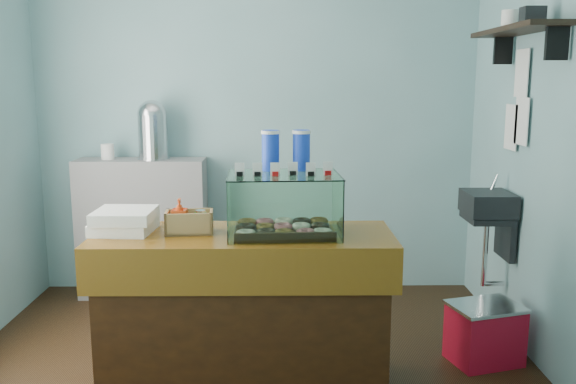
{
  "coord_description": "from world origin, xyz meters",
  "views": [
    {
      "loc": [
        0.21,
        -3.41,
        1.7
      ],
      "look_at": [
        0.24,
        -0.15,
        1.11
      ],
      "focal_mm": 38.0,
      "sensor_mm": 36.0,
      "label": 1
    }
  ],
  "objects_px": {
    "counter": "(244,312)",
    "red_cooler": "(485,333)",
    "display_case": "(284,201)",
    "coffee_urn": "(153,128)"
  },
  "relations": [
    {
      "from": "display_case",
      "to": "coffee_urn",
      "type": "distance_m",
      "value": 1.85
    },
    {
      "from": "display_case",
      "to": "coffee_urn",
      "type": "bearing_deg",
      "value": 120.56
    },
    {
      "from": "red_cooler",
      "to": "display_case",
      "type": "bearing_deg",
      "value": 177.8
    },
    {
      "from": "counter",
      "to": "display_case",
      "type": "xyz_separation_m",
      "value": [
        0.22,
        0.03,
        0.61
      ]
    },
    {
      "from": "coffee_urn",
      "to": "red_cooler",
      "type": "distance_m",
      "value": 2.8
    },
    {
      "from": "coffee_urn",
      "to": "red_cooler",
      "type": "height_order",
      "value": "coffee_urn"
    },
    {
      "from": "display_case",
      "to": "red_cooler",
      "type": "bearing_deg",
      "value": 11.15
    },
    {
      "from": "counter",
      "to": "red_cooler",
      "type": "distance_m",
      "value": 1.51
    },
    {
      "from": "red_cooler",
      "to": "coffee_urn",
      "type": "bearing_deg",
      "value": 135.13
    },
    {
      "from": "counter",
      "to": "red_cooler",
      "type": "height_order",
      "value": "counter"
    }
  ]
}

